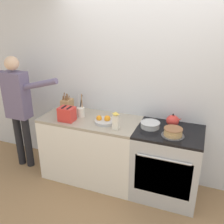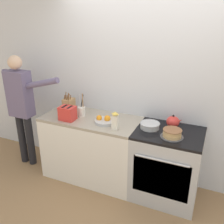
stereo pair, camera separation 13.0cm
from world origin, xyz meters
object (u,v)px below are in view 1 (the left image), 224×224
(knife_block, at_px, (67,105))
(fruit_bowl, at_px, (105,121))
(person_baker, at_px, (18,104))
(milk_carton, at_px, (116,121))
(utensil_crock, at_px, (81,111))
(stove_range, at_px, (167,163))
(layer_cake, at_px, (173,132))
(tea_kettle, at_px, (173,121))
(mixing_bowl, at_px, (150,125))
(toaster, at_px, (67,114))

(knife_block, xyz_separation_m, fruit_bowl, (0.64, -0.17, -0.06))
(knife_block, bearing_deg, person_baker, -162.29)
(milk_carton, bearing_deg, utensil_crock, 161.36)
(stove_range, distance_m, utensil_crock, 1.31)
(layer_cake, relative_size, milk_carton, 1.15)
(layer_cake, bearing_deg, person_baker, 179.89)
(tea_kettle, relative_size, mixing_bowl, 0.81)
(layer_cake, xyz_separation_m, fruit_bowl, (-0.87, 0.05, -0.02))
(mixing_bowl, xyz_separation_m, toaster, (-1.06, -0.18, 0.05))
(layer_cake, height_order, person_baker, person_baker)
(toaster, distance_m, person_baker, 0.83)
(mixing_bowl, bearing_deg, fruit_bowl, -172.59)
(milk_carton, xyz_separation_m, person_baker, (-1.51, 0.07, -0.01))
(fruit_bowl, bearing_deg, milk_carton, -30.71)
(stove_range, bearing_deg, knife_block, 175.89)
(tea_kettle, xyz_separation_m, knife_block, (-1.47, -0.06, 0.03))
(stove_range, relative_size, layer_cake, 3.50)
(layer_cake, distance_m, mixing_bowl, 0.32)
(tea_kettle, bearing_deg, person_baker, -172.69)
(layer_cake, distance_m, utensil_crock, 1.26)
(layer_cake, relative_size, knife_block, 0.94)
(utensil_crock, xyz_separation_m, milk_carton, (0.58, -0.19, 0.04))
(utensil_crock, relative_size, milk_carton, 1.44)
(fruit_bowl, bearing_deg, tea_kettle, 15.36)
(knife_block, bearing_deg, milk_carton, -18.68)
(knife_block, relative_size, toaster, 1.29)
(layer_cake, distance_m, toaster, 1.36)
(tea_kettle, bearing_deg, utensil_crock, -173.02)
(layer_cake, xyz_separation_m, toaster, (-1.35, -0.06, 0.05))
(layer_cake, relative_size, tea_kettle, 1.32)
(tea_kettle, xyz_separation_m, person_baker, (-2.14, -0.27, 0.03))
(tea_kettle, distance_m, utensil_crock, 1.21)
(fruit_bowl, relative_size, milk_carton, 1.17)
(fruit_bowl, distance_m, milk_carton, 0.24)
(stove_range, relative_size, person_baker, 0.54)
(tea_kettle, height_order, fruit_bowl, tea_kettle)
(tea_kettle, distance_m, fruit_bowl, 0.85)
(knife_block, bearing_deg, layer_cake, -8.26)
(mixing_bowl, height_order, knife_block, knife_block)
(layer_cake, distance_m, tea_kettle, 0.28)
(toaster, distance_m, milk_carton, 0.68)
(stove_range, relative_size, utensil_crock, 2.80)
(knife_block, distance_m, milk_carton, 0.88)
(stove_range, distance_m, knife_block, 1.56)
(knife_block, xyz_separation_m, person_baker, (-0.67, -0.22, 0.01))
(stove_range, relative_size, mixing_bowl, 3.75)
(fruit_bowl, bearing_deg, knife_block, 165.41)
(milk_carton, bearing_deg, tea_kettle, 28.55)
(fruit_bowl, height_order, toaster, toaster)
(person_baker, bearing_deg, fruit_bowl, 2.25)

